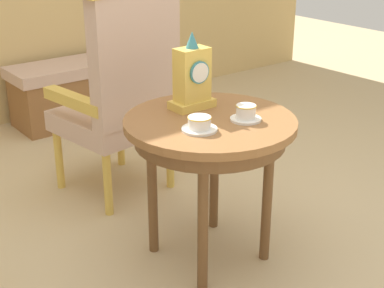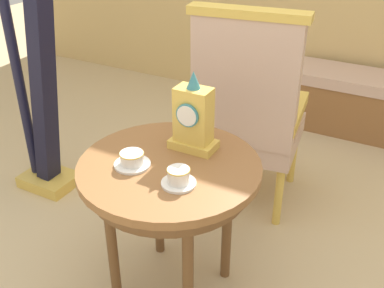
# 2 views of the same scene
# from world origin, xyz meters

# --- Properties ---
(ground_plane) EXTENTS (10.00, 10.00, 0.00)m
(ground_plane) POSITION_xyz_m (0.00, 0.00, 0.00)
(ground_plane) COLOR tan
(side_table) EXTENTS (0.73, 0.73, 0.66)m
(side_table) POSITION_xyz_m (0.04, -0.04, 0.59)
(side_table) COLOR brown
(side_table) RESTS_ON ground
(teacup_left) EXTENTS (0.14, 0.14, 0.06)m
(teacup_left) POSITION_xyz_m (-0.08, -0.12, 0.69)
(teacup_left) COLOR white
(teacup_left) RESTS_ON side_table
(teacup_right) EXTENTS (0.13, 0.13, 0.07)m
(teacup_right) POSITION_xyz_m (0.14, -0.14, 0.69)
(teacup_right) COLOR white
(teacup_right) RESTS_ON side_table
(mantel_clock) EXTENTS (0.19, 0.11, 0.34)m
(mantel_clock) POSITION_xyz_m (0.06, 0.11, 0.80)
(mantel_clock) COLOR gold
(mantel_clock) RESTS_ON side_table
(armchair) EXTENTS (0.61, 0.60, 1.14)m
(armchair) POSITION_xyz_m (0.07, 0.71, 0.59)
(armchair) COLOR #CCA893
(armchair) RESTS_ON ground
(window_bench) EXTENTS (1.15, 0.40, 0.44)m
(window_bench) POSITION_xyz_m (0.51, 1.95, 0.22)
(window_bench) COLOR #CCA893
(window_bench) RESTS_ON ground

